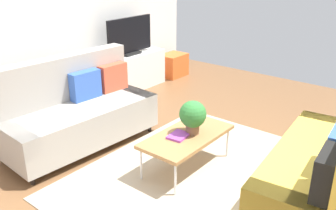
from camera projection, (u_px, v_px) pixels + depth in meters
The scene contains 13 objects.
ground_plane at pixel (193, 169), 4.21m from camera, with size 7.68×7.68×0.00m, color brown.
wall_far at pixel (36, 15), 5.30m from camera, with size 6.40×0.12×2.90m, color white.
area_rug at pixel (198, 175), 4.08m from camera, with size 2.90×2.20×0.01m, color tan.
couch_beige at pixel (77, 111), 4.63m from camera, with size 1.95×0.95×1.10m.
couch_green at pixel (329, 164), 3.45m from camera, with size 1.98×1.03×1.10m.
coffee_table at pixel (187, 137), 4.09m from camera, with size 1.10×0.56×0.42m.
tv_console at pixel (130, 72), 6.62m from camera, with size 1.40×0.44×0.64m, color silver.
tv at pixel (130, 37), 6.37m from camera, with size 1.00×0.20×0.64m.
storage_trunk at pixel (173, 65), 7.39m from camera, with size 0.52×0.40×0.44m, color orange.
potted_plant at pixel (193, 115), 4.03m from camera, with size 0.30×0.30×0.38m.
table_book_0 at pixel (179, 136), 4.03m from camera, with size 0.24×0.18×0.03m, color purple.
vase_0 at pixel (102, 56), 6.08m from camera, with size 0.14×0.14×0.14m, color #4C72B2.
bottle_0 at pixel (115, 52), 6.16m from camera, with size 0.06×0.06×0.22m, color #3359B2.
Camera 1 is at (-3.00, -2.06, 2.25)m, focal length 39.79 mm.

